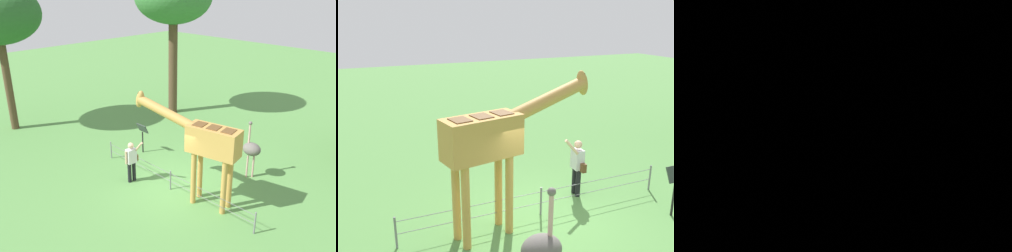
# 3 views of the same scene
# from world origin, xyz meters

# --- Properties ---
(ground_plane) EXTENTS (60.00, 60.00, 0.00)m
(ground_plane) POSITION_xyz_m (0.00, 0.00, 0.00)
(ground_plane) COLOR #568E47
(giraffe) EXTENTS (3.97, 1.22, 3.55)m
(giraffe) POSITION_xyz_m (-1.28, 0.03, 2.25)
(giraffe) COLOR #C69347
(giraffe) RESTS_ON ground_plane
(visitor) EXTENTS (0.64, 0.59, 1.72)m
(visitor) POSITION_xyz_m (1.42, 0.83, 0.90)
(visitor) COLOR black
(visitor) RESTS_ON ground_plane
(ostrich) EXTENTS (0.70, 0.56, 2.25)m
(ostrich) POSITION_xyz_m (-1.52, -2.53, 1.18)
(ostrich) COLOR #CC9E93
(ostrich) RESTS_ON ground_plane
(wire_fence) EXTENTS (7.05, 0.05, 0.75)m
(wire_fence) POSITION_xyz_m (0.00, 0.24, 0.40)
(wire_fence) COLOR slate
(wire_fence) RESTS_ON ground_plane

